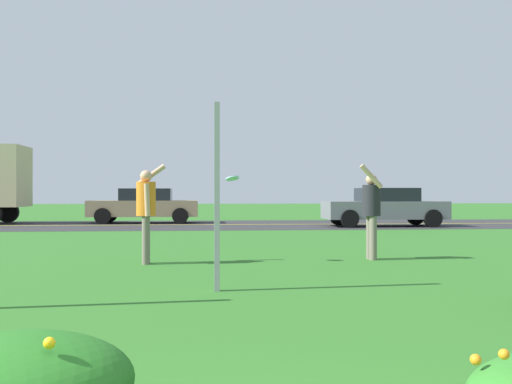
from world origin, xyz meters
The scene contains 10 objects.
ground_plane centered at (0.00, 11.15, 0.00)m, with size 120.00×120.00×0.00m, color #2D6B23.
highway_strip centered at (0.00, 22.29, 0.00)m, with size 120.00×7.41×0.01m, color #2D2D30.
highway_center_stripe centered at (0.00, 22.29, 0.01)m, with size 120.00×0.16×0.00m, color yellow.
daylily_clump_front_left centered at (-0.56, 1.85, 0.25)m, with size 1.18×1.09×0.55m.
sign_post_by_roadside centered at (0.58, 6.25, 1.20)m, with size 0.07×0.10×2.41m.
person_thrower_orange_shirt centered at (-0.59, 9.30, 1.00)m, with size 0.52×0.51×1.78m.
person_catcher_dark_shirt centered at (3.57, 9.61, 0.97)m, with size 0.46×0.51×1.79m.
frisbee_pale_blue centered at (0.94, 9.33, 1.51)m, with size 0.26×0.24×0.12m.
car_gray_center_left centered at (7.28, 20.63, 0.74)m, with size 4.50×2.00×1.45m.
car_tan_center_right centered at (-2.00, 23.96, 0.74)m, with size 4.50×2.00×1.45m.
Camera 1 is at (0.38, -1.37, 1.24)m, focal length 41.89 mm.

